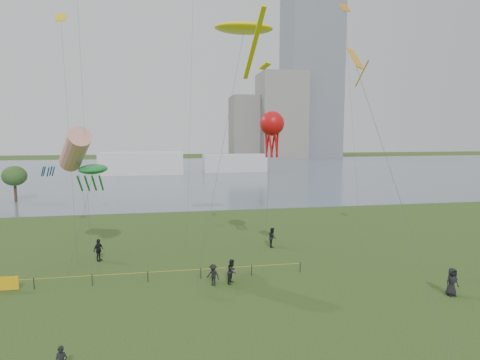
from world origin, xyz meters
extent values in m
cube|color=slate|center=(0.00, 100.00, 0.02)|extent=(400.00, 120.00, 0.08)
cube|color=slate|center=(62.00, 168.00, 60.00)|extent=(24.00, 24.00, 120.00)
cube|color=gray|center=(46.00, 162.00, 19.00)|extent=(20.00, 20.00, 38.00)
cube|color=slate|center=(32.00, 168.00, 14.00)|extent=(16.00, 18.00, 28.00)
cube|color=silver|center=(-12.00, 95.00, 3.00)|extent=(22.00, 8.00, 6.00)
cube|color=silver|center=(14.00, 98.00, 2.50)|extent=(18.00, 7.00, 5.00)
cylinder|color=#372819|center=(-29.30, 52.82, 1.33)|extent=(0.44, 0.44, 2.66)
ellipsoid|color=#325722|center=(-29.30, 52.82, 4.31)|extent=(3.78, 3.78, 3.19)
cylinder|color=black|center=(-14.49, 13.27, 0.42)|extent=(0.07, 0.07, 0.85)
cylinder|color=black|center=(-10.49, 13.27, 0.42)|extent=(0.07, 0.07, 0.85)
cylinder|color=black|center=(-6.49, 13.27, 0.42)|extent=(0.07, 0.07, 0.85)
cylinder|color=black|center=(-2.49, 13.27, 0.42)|extent=(0.07, 0.07, 0.85)
cylinder|color=black|center=(1.51, 13.27, 0.42)|extent=(0.07, 0.07, 0.85)
cylinder|color=black|center=(5.51, 13.27, 0.42)|extent=(0.07, 0.07, 0.85)
cylinder|color=gold|center=(-6.49, 13.27, 0.75)|extent=(24.00, 0.03, 0.03)
cube|color=#EEA90C|center=(-16.49, 13.27, 0.55)|extent=(2.00, 0.04, 1.00)
imported|color=black|center=(-0.26, 11.91, 0.91)|extent=(1.05, 1.12, 1.83)
imported|color=black|center=(-1.71, 11.69, 0.80)|extent=(1.18, 1.12, 1.61)
imported|color=black|center=(-10.99, 19.14, 0.98)|extent=(1.00, 1.23, 1.96)
imported|color=black|center=(14.31, 6.98, 0.98)|extent=(1.01, 0.71, 1.96)
imported|color=black|center=(5.15, 20.72, 0.96)|extent=(0.85, 1.03, 1.92)
cylinder|color=#3F3F42|center=(-0.53, 15.11, 10.15)|extent=(5.03, 8.15, 20.31)
ellipsoid|color=yellow|center=(1.97, 19.16, 20.30)|extent=(5.21, 3.26, 0.81)
cube|color=yellow|center=(1.97, 14.96, 17.90)|extent=(0.36, 6.98, 4.09)
cube|color=yellow|center=(1.97, 11.16, 15.80)|extent=(0.95, 0.95, 0.42)
cylinder|color=#3F3F42|center=(-11.27, 16.37, 4.91)|extent=(1.99, 2.79, 9.83)
cylinder|color=red|center=(-12.25, 17.75, 9.82)|extent=(3.65, 5.10, 3.80)
cylinder|color=#1847AC|center=(-13.65, 16.55, 8.22)|extent=(0.60, 1.13, 0.88)
cylinder|color=#1847AC|center=(-13.92, 16.93, 8.22)|extent=(0.60, 1.13, 0.88)
cylinder|color=#1847AC|center=(-14.37, 16.78, 8.22)|extent=(0.60, 1.13, 0.88)
cylinder|color=#1847AC|center=(-14.37, 16.31, 8.22)|extent=(0.60, 1.13, 0.88)
cylinder|color=#1847AC|center=(-13.92, 16.17, 8.22)|extent=(0.60, 1.13, 0.88)
cylinder|color=#3F3F42|center=(-11.94, 17.34, 4.07)|extent=(1.78, 3.01, 8.15)
ellipsoid|color=#188633|center=(-11.07, 18.83, 8.14)|extent=(2.30, 4.15, 0.81)
cylinder|color=#188633|center=(-11.87, 17.23, 7.14)|extent=(0.16, 1.79, 1.54)
cylinder|color=#188633|center=(-11.32, 17.23, 7.14)|extent=(0.16, 1.79, 1.54)
cylinder|color=#188633|center=(-10.77, 17.23, 7.14)|extent=(0.16, 1.79, 1.54)
cylinder|color=#188633|center=(-10.22, 17.23, 7.14)|extent=(0.16, 1.79, 1.54)
cylinder|color=#3F3F42|center=(3.27, 15.28, 5.99)|extent=(1.53, 3.40, 11.99)
sphere|color=red|center=(4.02, 16.96, 11.99)|extent=(2.10, 2.10, 2.10)
cylinder|color=red|center=(4.52, 16.96, 10.39)|extent=(0.18, 0.54, 2.60)
cylinder|color=red|center=(4.27, 17.40, 10.39)|extent=(0.49, 0.36, 2.61)
cylinder|color=red|center=(3.77, 17.40, 10.39)|extent=(0.49, 0.36, 2.61)
cylinder|color=red|center=(3.52, 16.96, 10.39)|extent=(0.18, 0.54, 2.60)
cylinder|color=red|center=(3.77, 16.53, 10.39)|extent=(0.49, 0.36, 2.61)
cylinder|color=red|center=(4.27, 16.53, 10.39)|extent=(0.49, 0.36, 2.61)
cylinder|color=#3F3F42|center=(7.04, 2.06, 7.82)|extent=(1.20, 9.04, 15.64)
cube|color=orange|center=(6.46, 6.57, 15.63)|extent=(1.49, 1.49, 1.21)
cylinder|color=orange|center=(6.46, 5.67, 14.63)|extent=(0.08, 1.58, 1.35)
cube|color=yellow|center=(-13.85, 22.16, 21.27)|extent=(1.04, 1.00, 0.76)
cube|color=orange|center=(10.89, 18.12, 22.20)|extent=(0.93, 0.60, 0.76)
camera|label=1|loc=(-4.74, -16.63, 11.18)|focal=30.00mm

